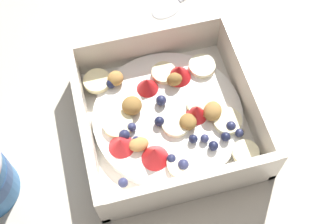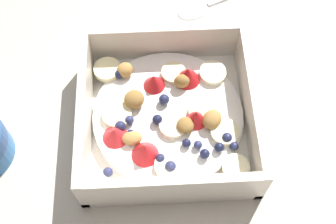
% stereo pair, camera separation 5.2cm
% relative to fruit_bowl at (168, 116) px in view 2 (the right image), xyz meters
% --- Properties ---
extents(ground_plane, '(2.40, 2.40, 0.00)m').
position_rel_fruit_bowl_xyz_m(ground_plane, '(0.00, -0.02, -0.02)').
color(ground_plane, beige).
extents(fruit_bowl, '(0.21, 0.21, 0.07)m').
position_rel_fruit_bowl_xyz_m(fruit_bowl, '(0.00, 0.00, 0.00)').
color(fruit_bowl, white).
rests_on(fruit_bowl, ground).
extents(spoon, '(0.08, 0.17, 0.01)m').
position_rel_fruit_bowl_xyz_m(spoon, '(0.19, -0.07, -0.02)').
color(spoon, silver).
rests_on(spoon, ground).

